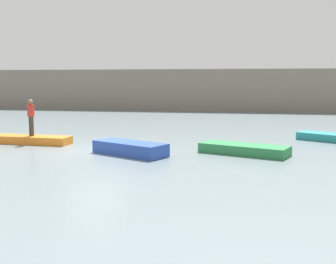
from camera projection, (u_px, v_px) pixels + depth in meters
ground_plane at (94, 150)px, 17.63m from camera, size 120.00×120.00×0.00m
embankment_wall at (181, 90)px, 40.18m from camera, size 80.00×1.20×4.00m
rowboat_orange at (32, 140)px, 19.47m from camera, size 3.77×1.18×0.37m
rowboat_blue at (130, 148)px, 16.56m from camera, size 3.31×2.43×0.52m
rowboat_green at (244, 149)px, 16.71m from camera, size 3.74×2.38×0.39m
rowboat_teal at (328, 137)px, 20.28m from camera, size 3.02×2.44×0.37m
person_red_shirt at (31, 115)px, 19.33m from camera, size 0.32×0.32×1.72m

